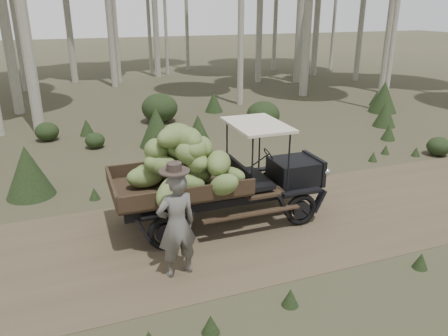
{
  "coord_description": "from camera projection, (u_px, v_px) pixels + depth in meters",
  "views": [
    {
      "loc": [
        -4.98,
        -7.44,
        4.39
      ],
      "look_at": [
        -1.98,
        0.51,
        1.22
      ],
      "focal_mm": 35.0,
      "sensor_mm": 36.0,
      "label": 1
    }
  ],
  "objects": [
    {
      "name": "ground",
      "position": [
        315.0,
        216.0,
        9.7
      ],
      "size": [
        120.0,
        120.0,
        0.0
      ],
      "primitive_type": "plane",
      "color": "#473D2B",
      "rests_on": "ground"
    },
    {
      "name": "undergrowth",
      "position": [
        305.0,
        209.0,
        8.8
      ],
      "size": [
        24.87,
        22.74,
        1.39
      ],
      "color": "#233319",
      "rests_on": "ground"
    },
    {
      "name": "banana_truck",
      "position": [
        199.0,
        165.0,
        8.8
      ],
      "size": [
        4.65,
        2.22,
        2.3
      ],
      "rotation": [
        0.0,
        0.0,
        -0.01
      ],
      "color": "black",
      "rests_on": "ground"
    },
    {
      "name": "farmer",
      "position": [
        177.0,
        224.0,
        7.28
      ],
      "size": [
        0.74,
        0.57,
        2.05
      ],
      "rotation": [
        0.0,
        0.0,
        3.28
      ],
      "color": "#5B5853",
      "rests_on": "ground"
    },
    {
      "name": "dirt_track",
      "position": [
        315.0,
        216.0,
        9.7
      ],
      "size": [
        70.0,
        4.0,
        0.01
      ],
      "primitive_type": "cube",
      "color": "brown",
      "rests_on": "ground"
    }
  ]
}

